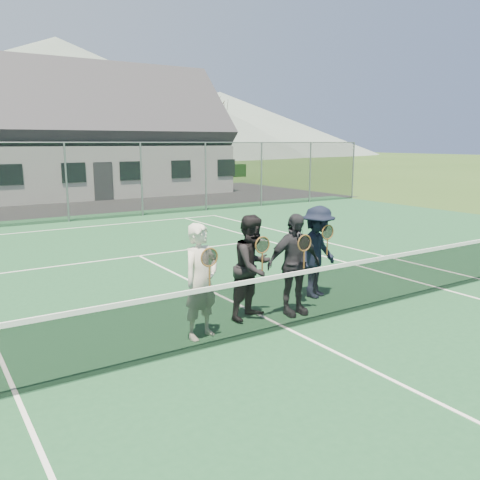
{
  "coord_description": "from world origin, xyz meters",
  "views": [
    {
      "loc": [
        -4.91,
        -6.18,
        3.02
      ],
      "look_at": [
        0.05,
        1.5,
        1.25
      ],
      "focal_mm": 38.0,
      "sensor_mm": 36.0,
      "label": 1
    }
  ],
  "objects": [
    {
      "name": "ground",
      "position": [
        0.0,
        20.0,
        0.0
      ],
      "size": [
        220.0,
        220.0,
        0.0
      ],
      "primitive_type": "plane",
      "color": "#2A4819",
      "rests_on": "ground"
    },
    {
      "name": "court_surface",
      "position": [
        0.0,
        0.0,
        0.01
      ],
      "size": [
        30.0,
        30.0,
        0.02
      ],
      "primitive_type": "cube",
      "color": "#1C4C2B",
      "rests_on": "ground"
    },
    {
      "name": "hill_centre",
      "position": [
        20.0,
        95.0,
        11.0
      ],
      "size": [
        120.0,
        120.0,
        22.0
      ],
      "primitive_type": "cone",
      "color": "slate",
      "rests_on": "ground"
    },
    {
      "name": "hill_east",
      "position": [
        55.0,
        95.0,
        7.0
      ],
      "size": [
        90.0,
        90.0,
        14.0
      ],
      "primitive_type": "cone",
      "color": "slate",
      "rests_on": "ground"
    },
    {
      "name": "court_markings",
      "position": [
        0.0,
        0.0,
        0.02
      ],
      "size": [
        11.03,
        23.83,
        0.01
      ],
      "color": "white",
      "rests_on": "court_surface"
    },
    {
      "name": "tennis_net",
      "position": [
        0.0,
        0.0,
        0.54
      ],
      "size": [
        11.68,
        0.08,
        1.1
      ],
      "color": "slate",
      "rests_on": "ground"
    },
    {
      "name": "perimeter_fence",
      "position": [
        0.0,
        13.5,
        1.52
      ],
      "size": [
        30.07,
        0.07,
        3.02
      ],
      "color": "slate",
      "rests_on": "ground"
    },
    {
      "name": "clubhouse",
      "position": [
        4.0,
        24.0,
        3.99
      ],
      "size": [
        15.6,
        8.2,
        7.7
      ],
      "color": "silver",
      "rests_on": "ground"
    },
    {
      "name": "tree_c",
      "position": [
        2.0,
        33.0,
        5.79
      ],
      "size": [
        3.2,
        3.2,
        7.77
      ],
      "color": "#342013",
      "rests_on": "ground"
    },
    {
      "name": "tree_d",
      "position": [
        12.0,
        33.0,
        5.79
      ],
      "size": [
        3.2,
        3.2,
        7.77
      ],
      "color": "#372114",
      "rests_on": "ground"
    },
    {
      "name": "tree_e",
      "position": [
        18.0,
        33.0,
        5.79
      ],
      "size": [
        3.2,
        3.2,
        7.77
      ],
      "color": "#362413",
      "rests_on": "ground"
    },
    {
      "name": "player_a",
      "position": [
        -1.34,
        0.45,
        0.92
      ],
      "size": [
        0.75,
        0.6,
        1.8
      ],
      "color": "beige",
      "rests_on": "court_surface"
    },
    {
      "name": "player_b",
      "position": [
        -0.15,
        0.77,
        0.92
      ],
      "size": [
        1.05,
        0.93,
        1.8
      ],
      "color": "black",
      "rests_on": "court_surface"
    },
    {
      "name": "player_c",
      "position": [
        0.54,
        0.53,
        0.92
      ],
      "size": [
        1.09,
        0.55,
        1.8
      ],
      "color": "#25252A",
      "rests_on": "court_surface"
    },
    {
      "name": "player_d",
      "position": [
        1.58,
        1.09,
        0.92
      ],
      "size": [
        1.32,
        1.02,
        1.8
      ],
      "color": "black",
      "rests_on": "court_surface"
    }
  ]
}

